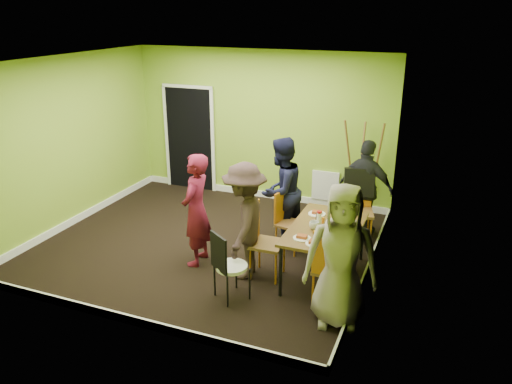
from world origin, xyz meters
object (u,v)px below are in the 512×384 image
orange_bottle (323,220)px  blue_bottle (338,232)px  chair_left_far (287,218)px  person_standing (196,210)px  person_front_end (341,256)px  person_left_far (281,191)px  dining_table (326,230)px  chair_front_end (331,265)px  thermos (319,220)px  chair_bentwood (227,263)px  chair_back_end (359,190)px  easel (362,170)px  person_back_end (366,188)px  person_left_near (245,221)px  chair_left_near (261,236)px

orange_bottle → blue_bottle: bearing=-55.5°
chair_left_far → person_standing: person_standing is taller
blue_bottle → person_front_end: person_front_end is taller
blue_bottle → person_standing: size_ratio=0.14×
person_left_far → person_front_end: bearing=54.9°
dining_table → chair_front_end: bearing=-70.1°
person_front_end → thermos: bearing=107.6°
chair_left_far → thermos: size_ratio=4.72×
chair_bentwood → thermos: bearing=81.8°
chair_left_far → chair_front_end: size_ratio=0.87×
chair_left_far → thermos: 0.98m
chair_bentwood → chair_back_end: bearing=99.3°
easel → person_front_end: size_ratio=1.00×
chair_back_end → person_back_end: 0.19m
blue_bottle → chair_back_end: bearing=92.6°
chair_left_far → person_standing: 1.40m
person_standing → person_left_far: bearing=137.5°
blue_bottle → person_left_far: person_left_far is taller
person_back_end → person_front_end: 2.58m
person_front_end → chair_front_end: bearing=111.8°
orange_bottle → person_left_near: 1.06m
orange_bottle → chair_left_far: bearing=143.3°
easel → person_left_near: (-1.06, -2.70, -0.04)m
person_left_far → chair_bentwood: bearing=16.6°
blue_bottle → person_left_near: bearing=-179.0°
dining_table → person_standing: person_standing is taller
blue_bottle → person_left_far: (-1.17, 1.19, -0.02)m
easel → orange_bottle: size_ratio=20.35×
person_back_end → chair_left_far: bearing=60.4°
chair_left_far → easel: 1.92m
person_left_far → person_back_end: 1.40m
chair_back_end → chair_bentwood: chair_back_end is taller
chair_front_end → blue_bottle: chair_front_end is taller
dining_table → person_front_end: (0.42, -0.96, 0.17)m
chair_bentwood → easel: 3.51m
chair_bentwood → blue_bottle: blue_bottle is taller
chair_front_end → person_left_far: bearing=128.5°
blue_bottle → person_standing: person_standing is taller
chair_front_end → blue_bottle: 0.46m
chair_left_near → easel: bearing=160.5°
chair_bentwood → person_left_near: size_ratio=0.57×
chair_left_near → person_left_far: bearing=-175.4°
chair_bentwood → person_left_near: bearing=127.5°
chair_left_near → easel: size_ratio=0.60×
thermos → person_back_end: 1.67m
chair_left_near → person_left_near: 0.32m
dining_table → chair_bentwood: size_ratio=1.62×
person_standing → person_back_end: size_ratio=1.04×
blue_bottle → person_back_end: size_ratio=0.14×
chair_bentwood → person_standing: person_standing is taller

